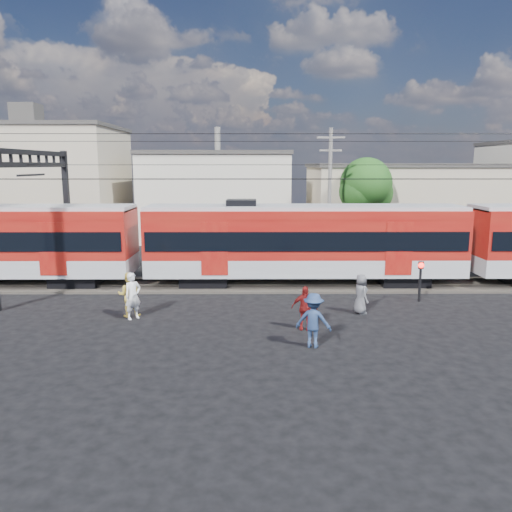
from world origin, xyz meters
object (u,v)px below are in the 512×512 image
object	(u,v)px
pedestrian_a	(133,296)
pedestrian_c	(313,320)
commuter_train	(308,240)
crossing_signal	(420,274)

from	to	relation	value
pedestrian_a	pedestrian_c	xyz separation A→B (m)	(6.95, -3.26, -0.01)
commuter_train	pedestrian_c	world-z (taller)	commuter_train
pedestrian_a	crossing_signal	bearing A→B (deg)	-30.52
commuter_train	crossing_signal	size ratio (longest dim) A/B	26.84
commuter_train	crossing_signal	xyz separation A→B (m)	(4.83, -3.08, -1.10)
commuter_train	pedestrian_c	size ratio (longest dim) A/B	26.42
commuter_train	pedestrian_c	bearing A→B (deg)	-94.86
pedestrian_c	crossing_signal	size ratio (longest dim) A/B	1.02
pedestrian_a	commuter_train	bearing A→B (deg)	-5.87
commuter_train	pedestrian_c	distance (m)	9.02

